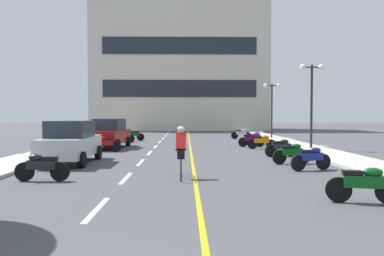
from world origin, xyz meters
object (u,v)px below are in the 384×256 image
object	(u,v)px
motorcycle_1	(364,183)
motorcycle_8	(252,139)
motorcycle_3	(311,158)
motorcycle_6	(106,143)
street_lamp_mid	(312,86)
motorcycle_12	(241,133)
motorcycle_7	(262,141)
motorcycle_2	(42,166)
motorcycle_5	(281,147)
cyclist_rider	(181,151)
street_lamp_far	(272,98)
parked_car_mid	(110,133)
motorcycle_10	(123,136)
motorcycle_9	(254,138)
motorcycle_11	(133,135)
parked_car_near	(71,142)
motorcycle_4	(292,153)

from	to	relation	value
motorcycle_1	motorcycle_8	distance (m)	15.33
motorcycle_3	motorcycle_6	xyz separation A→B (m)	(-9.12, 7.03, 0.00)
street_lamp_mid	motorcycle_12	bearing A→B (deg)	105.40
motorcycle_7	motorcycle_12	distance (m)	9.47
motorcycle_1	motorcycle_2	xyz separation A→B (m)	(-8.65, 3.06, 0.00)
motorcycle_5	cyclist_rider	xyz separation A→B (m)	(-4.88, -6.13, 0.41)
motorcycle_1	motorcycle_2	world-z (taller)	same
street_lamp_far	motorcycle_3	world-z (taller)	street_lamp_far
motorcycle_2	motorcycle_3	world-z (taller)	same
parked_car_mid	motorcycle_3	bearing A→B (deg)	-45.25
street_lamp_far	motorcycle_2	world-z (taller)	street_lamp_far
motorcycle_1	motorcycle_10	distance (m)	21.02
motorcycle_3	motorcycle_6	distance (m)	11.52
motorcycle_5	motorcycle_7	bearing A→B (deg)	92.04
motorcycle_9	motorcycle_11	xyz separation A→B (m)	(-8.87, 4.03, 0.00)
motorcycle_11	parked_car_mid	bearing A→B (deg)	-95.37
motorcycle_5	motorcycle_6	bearing A→B (deg)	164.93
motorcycle_5	motorcycle_6	world-z (taller)	same
motorcycle_1	cyclist_rider	xyz separation A→B (m)	(-4.32, 3.59, 0.41)
motorcycle_1	motorcycle_3	bearing A→B (deg)	84.32
parked_car_near	motorcycle_8	world-z (taller)	parked_car_near
street_lamp_far	motorcycle_6	xyz separation A→B (m)	(-11.77, -10.72, -3.05)
motorcycle_7	motorcycle_8	xyz separation A→B (m)	(-0.33, 1.69, 0.00)
motorcycle_12	motorcycle_8	bearing A→B (deg)	-93.61
parked_car_mid	street_lamp_mid	bearing A→B (deg)	-6.19
street_lamp_far	motorcycle_9	world-z (taller)	street_lamp_far
motorcycle_4	motorcycle_7	size ratio (longest dim) A/B	1.01
street_lamp_mid	motorcycle_11	distance (m)	14.26
motorcycle_11	motorcycle_12	xyz separation A→B (m)	(8.88, 2.12, 0.00)
street_lamp_far	street_lamp_mid	bearing A→B (deg)	-89.26
motorcycle_8	motorcycle_10	size ratio (longest dim) A/B	1.01
street_lamp_far	motorcycle_10	world-z (taller)	street_lamp_far
motorcycle_1	street_lamp_mid	bearing A→B (deg)	76.17
street_lamp_far	motorcycle_12	world-z (taller)	street_lamp_far
motorcycle_2	motorcycle_10	size ratio (longest dim) A/B	1.01
street_lamp_far	motorcycle_6	distance (m)	16.21
motorcycle_5	motorcycle_6	xyz separation A→B (m)	(-9.17, 2.47, 0.00)
motorcycle_2	motorcycle_11	distance (m)	17.93
motorcycle_9	motorcycle_10	distance (m)	9.62
motorcycle_6	motorcycle_9	bearing A→B (deg)	27.41
motorcycle_1	parked_car_near	bearing A→B (deg)	140.93
motorcycle_7	street_lamp_mid	bearing A→B (deg)	-6.26
motorcycle_3	motorcycle_11	bearing A→B (deg)	119.11
motorcycle_5	motorcycle_10	size ratio (longest dim) A/B	0.99
motorcycle_1	parked_car_mid	bearing A→B (deg)	121.26
motorcycle_2	motorcycle_4	size ratio (longest dim) A/B	1.00
motorcycle_1	motorcycle_2	distance (m)	9.17
motorcycle_4	motorcycle_11	distance (m)	16.45
street_lamp_far	motorcycle_7	xyz separation A→B (m)	(-2.73, -9.27, -3.05)
street_lamp_mid	motorcycle_5	distance (m)	5.57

